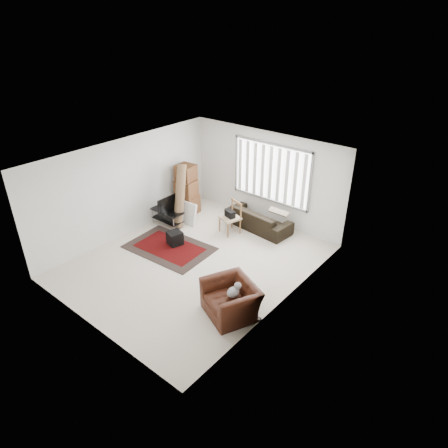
% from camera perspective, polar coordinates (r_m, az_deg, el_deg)
% --- Properties ---
extents(room, '(6.00, 6.02, 2.71)m').
position_cam_1_polar(room, '(9.57, -2.16, 4.65)').
color(room, beige).
rests_on(room, ground).
extents(persian_rug, '(2.31, 1.62, 0.02)m').
position_cam_1_polar(persian_rug, '(10.72, -7.81, -3.37)').
color(persian_rug, black).
rests_on(persian_rug, ground).
extents(tv_stand, '(0.98, 0.44, 0.49)m').
position_cam_1_polar(tv_stand, '(11.69, -8.09, 1.36)').
color(tv_stand, black).
rests_on(tv_stand, ground).
extents(tv, '(0.10, 0.79, 0.46)m').
position_cam_1_polar(tv, '(11.53, -8.22, 2.97)').
color(tv, black).
rests_on(tv, tv_stand).
extents(subwoofer, '(0.45, 0.45, 0.36)m').
position_cam_1_polar(subwoofer, '(10.77, -7.03, -1.99)').
color(subwoofer, black).
rests_on(subwoofer, persian_rug).
extents(moving_boxes, '(0.69, 0.64, 1.54)m').
position_cam_1_polar(moving_boxes, '(12.23, -5.37, 4.67)').
color(moving_boxes, brown).
rests_on(moving_boxes, ground).
extents(white_flatpack, '(0.52, 0.26, 0.65)m').
position_cam_1_polar(white_flatpack, '(11.74, -5.06, 1.52)').
color(white_flatpack, silver).
rests_on(white_flatpack, ground).
extents(rolled_rug, '(0.60, 0.88, 1.79)m').
position_cam_1_polar(rolled_rug, '(11.50, -6.31, 4.01)').
color(rolled_rug, brown).
rests_on(rolled_rug, ground).
extents(sofa, '(2.06, 1.04, 0.77)m').
position_cam_1_polar(sofa, '(11.46, 4.93, 1.15)').
color(sofa, black).
rests_on(sofa, ground).
extents(side_chair, '(0.62, 0.62, 0.92)m').
position_cam_1_polar(side_chair, '(11.14, 0.95, 1.13)').
color(side_chair, tan).
rests_on(side_chair, ground).
extents(armchair, '(1.39, 1.32, 0.81)m').
position_cam_1_polar(armchair, '(8.28, 1.01, -10.44)').
color(armchair, '#3C170C').
rests_on(armchair, ground).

